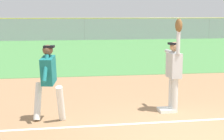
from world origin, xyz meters
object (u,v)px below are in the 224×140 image
at_px(first_base, 166,110).
at_px(parked_car_tan, 23,31).
at_px(parked_car_green, 77,30).
at_px(parked_car_red, 171,29).
at_px(parked_car_blue, 128,30).
at_px(baseball, 179,22).
at_px(runner, 48,77).
at_px(fielder, 174,67).

distance_m(first_base, parked_car_tan, 28.35).
bearing_deg(parked_car_green, parked_car_red, -3.64).
xyz_separation_m(parked_car_blue, parked_car_red, (4.61, -0.08, 0.00)).
height_order(parked_car_tan, parked_car_blue, same).
bearing_deg(parked_car_tan, parked_car_green, 2.17).
xyz_separation_m(baseball, parked_car_red, (9.31, 28.61, -1.51)).
relative_size(first_base, parked_car_blue, 0.09).
distance_m(first_base, parked_car_blue, 29.06).
xyz_separation_m(baseball, parked_car_blue, (4.70, 28.69, -1.51)).
relative_size(runner, parked_car_red, 0.38).
distance_m(parked_car_tan, parked_car_blue, 10.59).
bearing_deg(first_base, parked_car_red, 71.49).
bearing_deg(fielder, parked_car_green, -92.52).
relative_size(runner, parked_car_green, 0.38).
bearing_deg(parked_car_red, baseball, -110.66).
relative_size(parked_car_blue, parked_car_red, 1.00).
relative_size(parked_car_tan, parked_car_blue, 1.03).
bearing_deg(runner, parked_car_red, 79.79).
bearing_deg(parked_car_red, first_base, -111.14).
xyz_separation_m(first_base, parked_car_blue, (4.95, 28.63, 0.63)).
xyz_separation_m(baseball, parked_car_tan, (-5.86, 27.84, -1.51)).
distance_m(parked_car_green, parked_car_red, 9.89).
relative_size(baseball, parked_car_green, 0.02).
relative_size(parked_car_green, parked_car_red, 1.01).
bearing_deg(runner, baseball, 17.82).
relative_size(parked_car_tan, parked_car_red, 1.02).
bearing_deg(baseball, runner, -175.20).
bearing_deg(parked_car_green, baseball, -92.32).
bearing_deg(parked_car_tan, parked_car_blue, -1.89).
distance_m(fielder, baseball, 1.07).
relative_size(baseball, parked_car_blue, 0.02).
height_order(first_base, fielder, fielder).
bearing_deg(parked_car_blue, runner, -102.90).
xyz_separation_m(runner, parked_car_blue, (7.78, 28.95, -0.32)).
height_order(parked_car_green, parked_car_red, same).
distance_m(first_base, runner, 3.01).
bearing_deg(first_base, runner, -173.59).
height_order(fielder, parked_car_tan, fielder).
height_order(parked_car_tan, parked_car_red, same).
relative_size(parked_car_green, parked_car_blue, 1.01).
xyz_separation_m(parked_car_green, parked_car_red, (9.89, -0.03, 0.00)).
bearing_deg(parked_car_blue, fielder, -97.31).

